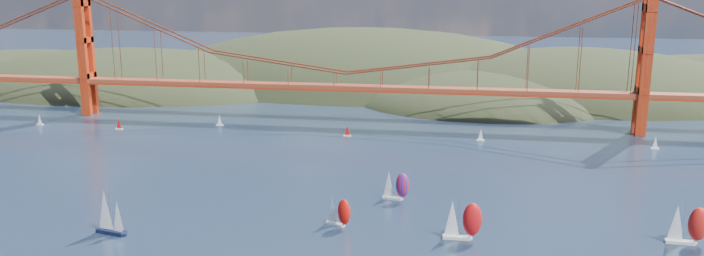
% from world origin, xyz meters
% --- Properties ---
extents(headlands, '(725.00, 225.00, 96.00)m').
position_xyz_m(headlands, '(44.95, 278.29, -12.46)').
color(headlands, black).
rests_on(headlands, ground).
extents(bridge, '(552.00, 12.00, 55.00)m').
position_xyz_m(bridge, '(-1.75, 180.00, 32.23)').
color(bridge, '#92371E').
rests_on(bridge, ground).
extents(sloop_navy, '(8.42, 5.39, 12.55)m').
position_xyz_m(sloop_navy, '(-36.96, 44.29, 5.54)').
color(sloop_navy, black).
rests_on(sloop_navy, ground).
extents(racer_0, '(7.71, 5.74, 8.69)m').
position_xyz_m(racer_0, '(18.70, 58.96, 4.11)').
color(racer_0, silver).
rests_on(racer_0, ground).
extents(racer_1, '(9.39, 3.77, 10.85)m').
position_xyz_m(racer_1, '(50.36, 55.04, 5.13)').
color(racer_1, silver).
rests_on(racer_1, ground).
extents(racer_2, '(9.46, 3.98, 10.78)m').
position_xyz_m(racer_2, '(103.97, 60.96, 5.09)').
color(racer_2, white).
rests_on(racer_2, ground).
extents(racer_rwb, '(8.24, 4.36, 9.25)m').
position_xyz_m(racer_rwb, '(31.18, 82.33, 4.37)').
color(racer_rwb, silver).
rests_on(racer_rwb, ground).
extents(distant_boat_1, '(3.00, 2.00, 4.70)m').
position_xyz_m(distant_boat_1, '(-129.38, 154.93, 2.41)').
color(distant_boat_1, silver).
rests_on(distant_boat_1, ground).
extents(distant_boat_2, '(3.00, 2.00, 4.70)m').
position_xyz_m(distant_boat_2, '(-91.64, 152.54, 2.41)').
color(distant_boat_2, silver).
rests_on(distant_boat_2, ground).
extents(distant_boat_3, '(3.00, 2.00, 4.70)m').
position_xyz_m(distant_boat_3, '(-52.74, 166.19, 2.41)').
color(distant_boat_3, silver).
rests_on(distant_boat_3, ground).
extents(distant_boat_4, '(3.00, 2.00, 4.70)m').
position_xyz_m(distant_boat_4, '(120.28, 155.00, 2.41)').
color(distant_boat_4, silver).
rests_on(distant_boat_4, ground).
extents(distant_boat_8, '(3.00, 2.00, 4.70)m').
position_xyz_m(distant_boat_8, '(56.76, 157.36, 2.41)').
color(distant_boat_8, silver).
rests_on(distant_boat_8, ground).
extents(distant_boat_9, '(3.00, 2.00, 4.70)m').
position_xyz_m(distant_boat_9, '(4.30, 156.20, 2.41)').
color(distant_boat_9, silver).
rests_on(distant_boat_9, ground).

